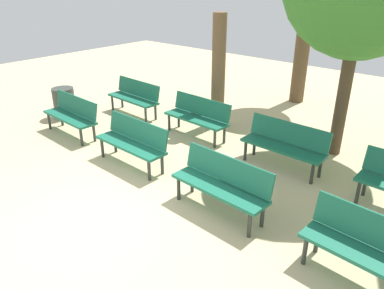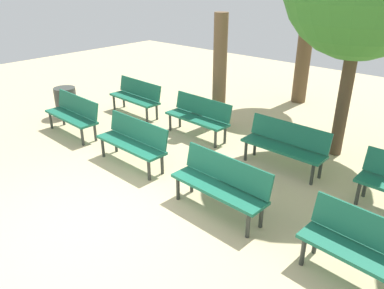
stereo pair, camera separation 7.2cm
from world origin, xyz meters
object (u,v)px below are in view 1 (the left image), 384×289
object	(u,v)px
bench_r0_c0	(72,113)
bench_r1_c1	(198,115)
bench_r0_c2	(222,182)
bench_r0_c3	(374,249)
trash_bin	(64,102)
bench_r0_c1	(133,140)
bench_r1_c0	(135,96)
tree_0	(218,71)
bench_r1_c2	(285,143)

from	to	relation	value
bench_r0_c0	bench_r1_c1	world-z (taller)	same
bench_r0_c2	bench_r0_c3	size ratio (longest dim) A/B	0.99
bench_r0_c2	bench_r0_c0	bearing A→B (deg)	179.38
bench_r0_c0	bench_r0_c2	bearing A→B (deg)	-0.92
bench_r0_c3	trash_bin	world-z (taller)	bench_r0_c3
bench_r0_c0	bench_r0_c1	bearing A→B (deg)	0.02
bench_r1_c0	bench_r1_c1	size ratio (longest dim) A/B	1.00
bench_r0_c0	tree_0	xyz separation A→B (m)	(2.09, 2.69, 0.81)
bench_r0_c2	bench_r1_c2	bearing A→B (deg)	91.82
bench_r1_c2	bench_r1_c0	bearing A→B (deg)	178.93
bench_r1_c2	bench_r0_c1	bearing A→B (deg)	-140.86
bench_r1_c1	tree_0	xyz separation A→B (m)	(-0.13, 0.88, 0.81)
bench_r1_c0	trash_bin	distance (m)	1.81
bench_r0_c2	bench_r1_c2	world-z (taller)	same
bench_r1_c0	bench_r1_c2	xyz separation A→B (m)	(4.39, -0.13, 0.00)
bench_r0_c2	trash_bin	size ratio (longest dim) A/B	2.15
bench_r0_c2	tree_0	world-z (taller)	tree_0
tree_0	bench_r1_c1	bearing A→B (deg)	-81.75
bench_r0_c2	trash_bin	bearing A→B (deg)	174.71
bench_r1_c1	trash_bin	xyz separation A→B (m)	(-3.43, -1.28, -0.13)
bench_r0_c1	bench_r1_c1	distance (m)	1.88
bench_r0_c3	bench_r0_c1	bearing A→B (deg)	-179.16
tree_0	trash_bin	size ratio (longest dim) A/B	3.49
bench_r0_c2	bench_r1_c2	xyz separation A→B (m)	(0.02, 1.93, 0.00)
bench_r0_c3	bench_r1_c0	distance (m)	6.93
tree_0	trash_bin	distance (m)	4.06
bench_r1_c0	bench_r1_c1	xyz separation A→B (m)	(2.18, -0.03, 0.00)
bench_r0_c3	bench_r1_c0	bearing A→B (deg)	165.76
bench_r0_c3	bench_r1_c1	xyz separation A→B (m)	(-4.42, 2.10, 0.00)
bench_r0_c3	bench_r1_c1	bearing A→B (deg)	158.25
bench_r0_c2	bench_r1_c0	xyz separation A→B (m)	(-4.37, 2.06, 0.00)
bench_r1_c0	bench_r1_c1	distance (m)	2.18
tree_0	bench_r1_c0	bearing A→B (deg)	-157.50
bench_r1_c0	tree_0	xyz separation A→B (m)	(2.05, 0.85, 0.81)
trash_bin	bench_r1_c2	bearing A→B (deg)	11.86
bench_r0_c1	tree_0	world-z (taller)	tree_0
bench_r0_c1	tree_0	xyz separation A→B (m)	(-0.10, 2.76, 0.81)
bench_r0_c1	trash_bin	distance (m)	3.45
bench_r0_c0	trash_bin	xyz separation A→B (m)	(-1.21, 0.52, -0.13)
bench_r0_c1	trash_bin	world-z (taller)	bench_r0_c1
bench_r1_c1	bench_r1_c2	bearing A→B (deg)	-0.42
bench_r0_c2	tree_0	xyz separation A→B (m)	(-2.32, 2.91, 0.81)
bench_r0_c0	bench_r1_c1	distance (m)	2.86
bench_r0_c2	bench_r1_c2	size ratio (longest dim) A/B	1.01
bench_r0_c0	bench_r1_c0	bearing A→B (deg)	90.91
bench_r0_c1	bench_r1_c2	world-z (taller)	same
bench_r1_c1	trash_bin	distance (m)	3.66
bench_r1_c2	bench_r0_c2	bearing A→B (deg)	-89.87
bench_r0_c0	bench_r0_c2	size ratio (longest dim) A/B	1.00
bench_r0_c1	bench_r1_c0	world-z (taller)	same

